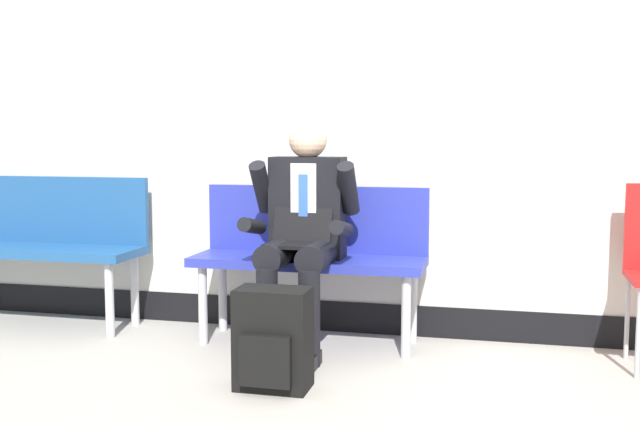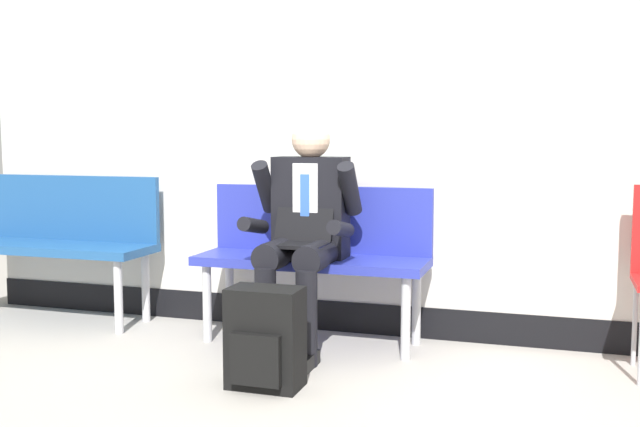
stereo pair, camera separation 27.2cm
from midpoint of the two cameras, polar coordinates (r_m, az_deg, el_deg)
The scene contains 6 objects.
ground_plane at distance 3.73m, azimuth -1.24°, elevation -11.96°, with size 18.00×18.00×0.00m, color #9E9991.
station_wall at distance 4.33m, azimuth 1.45°, elevation 10.68°, with size 5.06×0.14×3.04m.
bench_with_person at distance 4.15m, azimuth -2.57°, elevation -2.72°, with size 1.28×0.42×0.87m.
bench_empty at distance 4.91m, azimuth -22.14°, elevation -1.66°, with size 1.32×0.42×0.90m.
person_seated at distance 3.94m, azimuth -3.37°, elevation -1.16°, with size 0.57×0.70×1.24m.
backpack at distance 3.42m, azimuth -5.96°, elevation -9.67°, with size 0.33×0.24×0.46m.
Camera 1 is at (0.79, -3.47, 1.14)m, focal length 41.65 mm.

